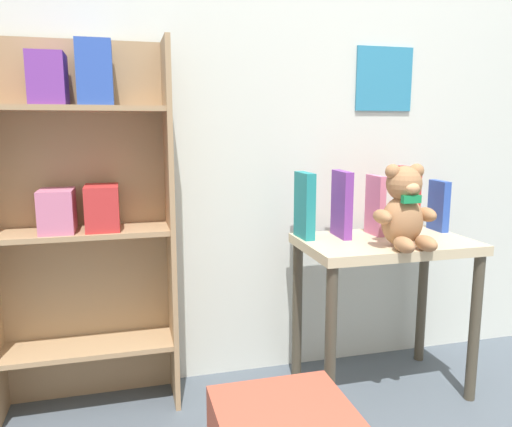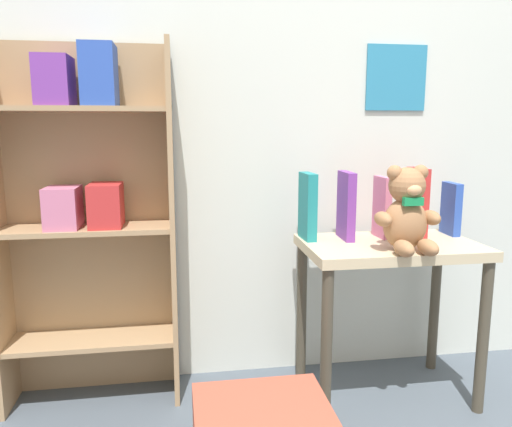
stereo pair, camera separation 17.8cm
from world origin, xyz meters
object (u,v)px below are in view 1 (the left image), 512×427
object	(u,v)px
book_standing_purple	(342,204)
display_table	(384,266)
book_standing_teal	(305,205)
book_standing_pink	(375,205)
bookshelf_side	(81,206)
teddy_bear	(404,210)
book_standing_blue	(439,206)
book_standing_red	(407,200)

from	to	relation	value
book_standing_purple	display_table	bearing A→B (deg)	-28.37
book_standing_teal	book_standing_pink	world-z (taller)	book_standing_teal
book_standing_teal	book_standing_purple	world-z (taller)	book_standing_purple
bookshelf_side	teddy_bear	xyz separation A→B (m)	(1.09, -0.29, -0.01)
book_standing_blue	bookshelf_side	bearing A→B (deg)	178.91
book_standing_teal	book_standing_pink	xyz separation A→B (m)	(0.29, -0.01, -0.01)
teddy_bear	book_standing_purple	distance (m)	0.25
book_standing_red	book_standing_teal	bearing A→B (deg)	176.95
display_table	book_standing_pink	size ratio (longest dim) A/B	2.73
display_table	book_standing_pink	xyz separation A→B (m)	(0.00, 0.09, 0.22)
bookshelf_side	book_standing_purple	distance (m)	0.95
book_standing_purple	book_standing_pink	size ratio (longest dim) A/B	1.09
display_table	book_standing_purple	distance (m)	0.28
bookshelf_side	book_standing_teal	xyz separation A→B (m)	(0.80, -0.07, -0.02)
book_standing_purple	book_standing_red	distance (m)	0.29
teddy_bear	book_standing_purple	world-z (taller)	teddy_bear
teddy_bear	book_standing_blue	world-z (taller)	teddy_bear
display_table	teddy_bear	distance (m)	0.26
bookshelf_side	book_standing_purple	world-z (taller)	bookshelf_side
book_standing_pink	book_standing_blue	xyz separation A→B (m)	(0.29, 0.00, -0.01)
teddy_bear	book_standing_blue	distance (m)	0.36
book_standing_blue	book_standing_pink	bearing A→B (deg)	-176.97
book_standing_red	teddy_bear	bearing A→B (deg)	-125.68
display_table	book_standing_red	bearing A→B (deg)	33.59
bookshelf_side	teddy_bear	world-z (taller)	bookshelf_side
book_standing_red	book_standing_pink	bearing A→B (deg)	-179.91
book_standing_teal	book_standing_blue	xyz separation A→B (m)	(0.58, -0.01, -0.02)
display_table	book_standing_red	world-z (taller)	book_standing_red
display_table	book_standing_pink	bearing A→B (deg)	90.00
book_standing_teal	display_table	bearing A→B (deg)	-22.04
book_standing_purple	book_standing_red	bearing A→B (deg)	4.46
bookshelf_side	book_standing_pink	xyz separation A→B (m)	(1.09, -0.08, -0.03)
teddy_bear	book_standing_teal	size ratio (longest dim) A/B	1.17
display_table	book_standing_red	distance (m)	0.29
book_standing_pink	book_standing_teal	bearing A→B (deg)	175.83
display_table	teddy_bear	xyz separation A→B (m)	(-0.00, -0.12, 0.24)
bookshelf_side	book_standing_teal	world-z (taller)	bookshelf_side
book_standing_blue	display_table	bearing A→B (deg)	-159.56
book_standing_purple	teddy_bear	bearing A→B (deg)	-52.58
book_standing_pink	book_standing_red	distance (m)	0.14
book_standing_purple	bookshelf_side	bearing A→B (deg)	177.44
book_standing_red	book_standing_blue	world-z (taller)	book_standing_red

